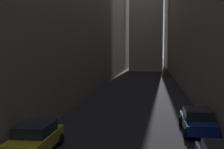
{
  "coord_description": "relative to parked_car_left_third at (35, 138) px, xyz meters",
  "views": [
    {
      "loc": [
        1.45,
        5.82,
        5.29
      ],
      "look_at": [
        0.0,
        16.5,
        4.36
      ],
      "focal_mm": 46.78,
      "sensor_mm": 36.0,
      "label": 1
    }
  ],
  "objects": [
    {
      "name": "ground_plane",
      "position": [
        4.4,
        28.29,
        -0.8
      ],
      "size": [
        264.0,
        264.0,
        0.0
      ],
      "primitive_type": "plane",
      "color": "black"
    },
    {
      "name": "building_block_left",
      "position": [
        -6.26,
        30.29,
        11.96
      ],
      "size": [
        10.33,
        108.0,
        25.52
      ],
      "primitive_type": "cube",
      "color": "#60594F",
      "rests_on": "ground"
    },
    {
      "name": "parked_car_left_third",
      "position": [
        0.0,
        0.0,
        0.0
      ],
      "size": [
        2.0,
        4.13,
        1.53
      ],
      "rotation": [
        0.0,
        0.0,
        1.57
      ],
      "color": "#A59919",
      "rests_on": "ground"
    },
    {
      "name": "parked_car_right_far",
      "position": [
        8.8,
        4.94,
        -0.03
      ],
      "size": [
        2.01,
        4.4,
        1.5
      ],
      "rotation": [
        0.0,
        0.0,
        1.57
      ],
      "color": "navy",
      "rests_on": "ground"
    }
  ]
}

